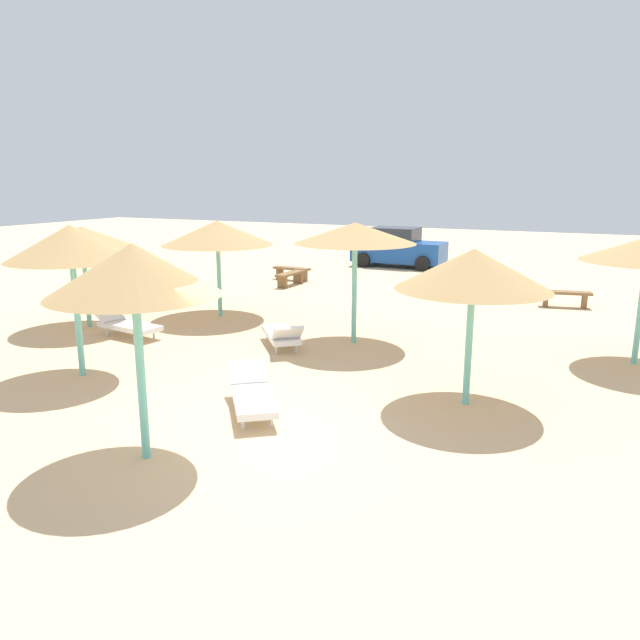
{
  "coord_description": "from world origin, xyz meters",
  "views": [
    {
      "loc": [
        4.75,
        -7.06,
        3.81
      ],
      "look_at": [
        0.0,
        3.0,
        1.2
      ],
      "focal_mm": 33.86,
      "sensor_mm": 36.0,
      "label": 1
    }
  ],
  "objects_px": {
    "parasol_6": "(473,270)",
    "parasol_3": "(133,271)",
    "bench_1": "(290,276)",
    "lounger_0": "(126,324)",
    "parasol_7": "(217,233)",
    "lounger_3": "(252,393)",
    "lounger_2": "(282,334)",
    "bench_0": "(565,296)",
    "parked_car": "(398,248)",
    "bench_2": "(292,271)",
    "parasol_2": "(355,233)",
    "parasol_8": "(71,243)",
    "parasol_0": "(82,238)"
  },
  "relations": [
    {
      "from": "parasol_6",
      "to": "parasol_3",
      "type": "bearing_deg",
      "value": -132.11
    },
    {
      "from": "bench_1",
      "to": "lounger_0",
      "type": "bearing_deg",
      "value": -91.78
    },
    {
      "from": "parasol_7",
      "to": "lounger_3",
      "type": "bearing_deg",
      "value": -51.44
    },
    {
      "from": "parasol_7",
      "to": "bench_1",
      "type": "distance_m",
      "value": 5.66
    },
    {
      "from": "parasol_6",
      "to": "bench_1",
      "type": "relative_size",
      "value": 1.77
    },
    {
      "from": "lounger_2",
      "to": "bench_0",
      "type": "height_order",
      "value": "lounger_2"
    },
    {
      "from": "parasol_3",
      "to": "lounger_3",
      "type": "xyz_separation_m",
      "value": [
        0.43,
        2.13,
        -2.33
      ]
    },
    {
      "from": "parked_car",
      "to": "parasol_6",
      "type": "bearing_deg",
      "value": -67.85
    },
    {
      "from": "lounger_3",
      "to": "bench_1",
      "type": "distance_m",
      "value": 12.18
    },
    {
      "from": "lounger_3",
      "to": "bench_2",
      "type": "xyz_separation_m",
      "value": [
        -5.71,
        12.19,
        0.04
      ]
    },
    {
      "from": "lounger_0",
      "to": "bench_2",
      "type": "relative_size",
      "value": 1.29
    },
    {
      "from": "parasol_2",
      "to": "lounger_3",
      "type": "bearing_deg",
      "value": -88.89
    },
    {
      "from": "parasol_7",
      "to": "lounger_0",
      "type": "relative_size",
      "value": 1.57
    },
    {
      "from": "lounger_2",
      "to": "parked_car",
      "type": "relative_size",
      "value": 0.46
    },
    {
      "from": "parasol_8",
      "to": "bench_2",
      "type": "xyz_separation_m",
      "value": [
        -1.66,
        12.02,
        -2.28
      ]
    },
    {
      "from": "lounger_0",
      "to": "bench_0",
      "type": "xyz_separation_m",
      "value": [
        9.57,
        8.39,
        0.03
      ]
    },
    {
      "from": "parasol_3",
      "to": "bench_2",
      "type": "bearing_deg",
      "value": 110.24
    },
    {
      "from": "lounger_0",
      "to": "bench_0",
      "type": "bearing_deg",
      "value": 41.25
    },
    {
      "from": "parasol_3",
      "to": "bench_1",
      "type": "xyz_separation_m",
      "value": [
        -4.72,
        13.16,
        -2.3
      ]
    },
    {
      "from": "parasol_2",
      "to": "parasol_6",
      "type": "bearing_deg",
      "value": -41.36
    },
    {
      "from": "bench_2",
      "to": "parked_car",
      "type": "bearing_deg",
      "value": 64.3
    },
    {
      "from": "bench_2",
      "to": "parasol_6",
      "type": "bearing_deg",
      "value": -49.29
    },
    {
      "from": "lounger_2",
      "to": "bench_1",
      "type": "distance_m",
      "value": 8.28
    },
    {
      "from": "bench_1",
      "to": "parasol_2",
      "type": "bearing_deg",
      "value": -51.22
    },
    {
      "from": "lounger_0",
      "to": "lounger_3",
      "type": "xyz_separation_m",
      "value": [
        5.4,
        -2.88,
        -0.0
      ]
    },
    {
      "from": "parasol_7",
      "to": "parked_car",
      "type": "bearing_deg",
      "value": 83.05
    },
    {
      "from": "lounger_3",
      "to": "parked_car",
      "type": "height_order",
      "value": "parked_car"
    },
    {
      "from": "parked_car",
      "to": "lounger_0",
      "type": "bearing_deg",
      "value": -98.69
    },
    {
      "from": "bench_0",
      "to": "parasol_8",
      "type": "bearing_deg",
      "value": -126.53
    },
    {
      "from": "bench_1",
      "to": "parked_car",
      "type": "relative_size",
      "value": 0.38
    },
    {
      "from": "parasol_7",
      "to": "parked_car",
      "type": "xyz_separation_m",
      "value": [
        1.43,
        11.69,
        -1.53
      ]
    },
    {
      "from": "parasol_0",
      "to": "lounger_0",
      "type": "relative_size",
      "value": 1.43
    },
    {
      "from": "parked_car",
      "to": "bench_1",
      "type": "bearing_deg",
      "value": -107.09
    },
    {
      "from": "parasol_8",
      "to": "parked_car",
      "type": "xyz_separation_m",
      "value": [
        0.88,
        17.29,
        -1.8
      ]
    },
    {
      "from": "lounger_2",
      "to": "bench_1",
      "type": "relative_size",
      "value": 1.22
    },
    {
      "from": "parasol_2",
      "to": "lounger_0",
      "type": "relative_size",
      "value": 1.44
    },
    {
      "from": "parasol_6",
      "to": "parasol_8",
      "type": "distance_m",
      "value": 7.43
    },
    {
      "from": "parasol_8",
      "to": "lounger_0",
      "type": "xyz_separation_m",
      "value": [
        -1.35,
        2.7,
        -2.31
      ]
    },
    {
      "from": "parasol_7",
      "to": "parasol_8",
      "type": "distance_m",
      "value": 5.63
    },
    {
      "from": "parasol_7",
      "to": "bench_0",
      "type": "xyz_separation_m",
      "value": [
        8.77,
        5.5,
        -2.0
      ]
    },
    {
      "from": "parked_car",
      "to": "parasol_8",
      "type": "bearing_deg",
      "value": -92.91
    },
    {
      "from": "parasol_2",
      "to": "lounger_0",
      "type": "bearing_deg",
      "value": -160.68
    },
    {
      "from": "parasol_6",
      "to": "bench_2",
      "type": "distance_m",
      "value": 13.77
    },
    {
      "from": "bench_0",
      "to": "bench_2",
      "type": "xyz_separation_m",
      "value": [
        -9.88,
        0.92,
        0.0
      ]
    },
    {
      "from": "bench_1",
      "to": "parasol_7",
      "type": "bearing_deg",
      "value": -84.03
    },
    {
      "from": "parasol_3",
      "to": "lounger_2",
      "type": "xyz_separation_m",
      "value": [
        -1.0,
        5.77,
        -2.33
      ]
    },
    {
      "from": "lounger_3",
      "to": "bench_2",
      "type": "relative_size",
      "value": 1.25
    },
    {
      "from": "parasol_0",
      "to": "lounger_2",
      "type": "xyz_separation_m",
      "value": [
        5.58,
        0.39,
        -2.02
      ]
    },
    {
      "from": "parasol_7",
      "to": "parasol_0",
      "type": "bearing_deg",
      "value": -133.71
    },
    {
      "from": "parasol_2",
      "to": "bench_1",
      "type": "bearing_deg",
      "value": 128.78
    }
  ]
}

